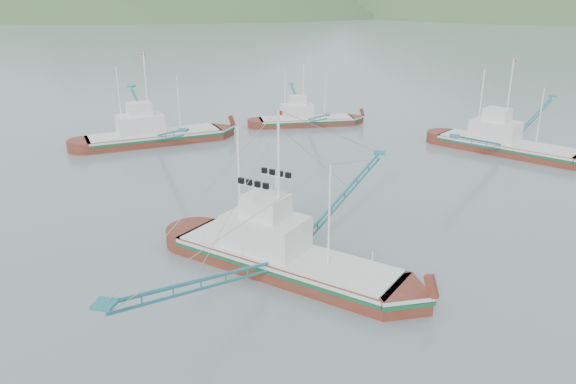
% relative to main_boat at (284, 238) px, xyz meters
% --- Properties ---
extents(ground, '(1200.00, 1200.00, 0.00)m').
position_rel_main_boat_xyz_m(ground, '(-0.75, -0.79, -2.16)').
color(ground, slate).
rests_on(ground, ground).
extents(main_boat, '(14.88, 25.14, 10.63)m').
position_rel_main_boat_xyz_m(main_boat, '(0.00, 0.00, 0.00)').
color(main_boat, '#5F2114').
rests_on(main_boat, ground).
extents(bg_boat_left, '(19.42, 23.70, 10.72)m').
position_rel_main_boat_xyz_m(bg_boat_left, '(-20.07, 26.93, 0.12)').
color(bg_boat_left, '#5F2114').
rests_on(bg_boat_left, ground).
extents(bg_boat_far, '(12.12, 20.54, 8.63)m').
position_rel_main_boat_xyz_m(bg_boat_far, '(-4.92, 38.93, -0.45)').
color(bg_boat_far, '#5F2114').
rests_on(bg_boat_far, ground).
extents(bg_boat_right, '(17.12, 23.73, 10.43)m').
position_rel_main_boat_xyz_m(bg_boat_right, '(17.73, 30.11, 0.03)').
color(bg_boat_right, '#5F2114').
rests_on(bg_boat_right, ground).
extents(headland_left, '(448.00, 308.00, 210.00)m').
position_rel_main_boat_xyz_m(headland_left, '(-180.75, 359.21, -2.16)').
color(headland_left, '#385B2F').
rests_on(headland_left, ground).
extents(ridge_distant, '(960.00, 400.00, 240.00)m').
position_rel_main_boat_xyz_m(ridge_distant, '(29.25, 559.21, -2.16)').
color(ridge_distant, slate).
rests_on(ridge_distant, ground).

